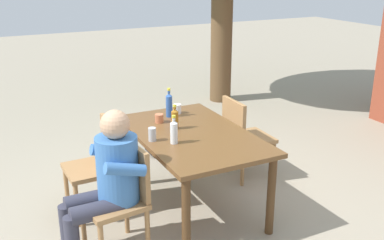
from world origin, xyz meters
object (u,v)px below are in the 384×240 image
object	(u,v)px
bottle_blue	(170,104)
cup_terracotta	(159,118)
chair_near_left	(99,161)
backpack_by_near_side	(159,138)
dining_table	(192,142)
chair_near_right	(123,194)
person_in_white_shirt	(108,178)
cup_white	(177,109)
bottle_amber	(175,118)
chair_far_left	(243,134)
bottle_clear	(174,131)
cup_steel	(152,134)

from	to	relation	value
bottle_blue	cup_terracotta	bearing A→B (deg)	-54.42
chair_near_left	backpack_by_near_side	bearing A→B (deg)	134.53
dining_table	chair_near_right	distance (m)	0.86
person_in_white_shirt	cup_white	world-z (taller)	person_in_white_shirt
person_in_white_shirt	cup_white	distance (m)	1.35
dining_table	bottle_amber	bearing A→B (deg)	-149.90
dining_table	bottle_blue	distance (m)	0.55
chair_far_left	bottle_clear	xyz separation A→B (m)	(0.50, -1.02, 0.37)
chair_far_left	bottle_amber	bearing A→B (deg)	-77.98
bottle_clear	backpack_by_near_side	size ratio (longest dim) A/B	0.58
chair_near_right	person_in_white_shirt	world-z (taller)	person_in_white_shirt
bottle_clear	dining_table	bearing A→B (deg)	122.16
dining_table	cup_terracotta	world-z (taller)	cup_terracotta
dining_table	cup_terracotta	xyz separation A→B (m)	(-0.39, -0.15, 0.13)
dining_table	bottle_amber	size ratio (longest dim) A/B	6.65
chair_far_left	cup_terracotta	xyz separation A→B (m)	(-0.04, -0.93, 0.30)
bottle_blue	cup_white	size ratio (longest dim) A/B	3.08
dining_table	chair_near_left	bearing A→B (deg)	-114.12
bottle_amber	cup_terracotta	distance (m)	0.24
chair_near_right	cup_white	distance (m)	1.30
chair_far_left	backpack_by_near_side	xyz separation A→B (m)	(-0.97, -0.56, -0.28)
chair_far_left	person_in_white_shirt	xyz separation A→B (m)	(0.69, -1.65, 0.17)
chair_near_left	bottle_amber	bearing A→B (deg)	74.79
cup_white	cup_steel	size ratio (longest dim) A/B	0.81
bottle_amber	bottle_blue	distance (m)	0.35
bottle_clear	cup_terracotta	xyz separation A→B (m)	(-0.54, 0.09, -0.07)
dining_table	bottle_clear	xyz separation A→B (m)	(0.16, -0.25, 0.20)
chair_far_left	cup_white	distance (m)	0.76
chair_near_right	bottle_amber	size ratio (longest dim) A/B	3.79
person_in_white_shirt	cup_white	size ratio (longest dim) A/B	12.48
dining_table	cup_steel	world-z (taller)	cup_steel
dining_table	person_in_white_shirt	distance (m)	0.95
cup_white	backpack_by_near_side	distance (m)	0.96
bottle_clear	bottle_blue	world-z (taller)	bottle_blue
chair_near_right	dining_table	bearing A→B (deg)	113.41
chair_near_right	bottle_clear	size ratio (longest dim) A/B	3.52
cup_white	cup_terracotta	bearing A→B (deg)	-57.27
dining_table	bottle_amber	world-z (taller)	bottle_amber
bottle_amber	cup_steel	distance (m)	0.35
dining_table	backpack_by_near_side	world-z (taller)	dining_table
bottle_clear	bottle_blue	size ratio (longest dim) A/B	0.85
chair_far_left	cup_terracotta	world-z (taller)	chair_far_left
bottle_blue	backpack_by_near_side	bearing A→B (deg)	165.83
cup_white	chair_far_left	bearing A→B (deg)	71.98
bottle_clear	cup_steel	bearing A→B (deg)	-132.78
cup_terracotta	chair_near_left	bearing A→B (deg)	-86.23
cup_steel	backpack_by_near_side	size ratio (longest dim) A/B	0.27
chair_near_left	chair_far_left	world-z (taller)	same
chair_near_left	chair_near_right	bearing A→B (deg)	-0.04
chair_far_left	bottle_blue	size ratio (longest dim) A/B	2.99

